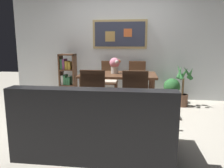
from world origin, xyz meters
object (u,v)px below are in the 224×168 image
dining_chair_far_right (137,78)px  flower_vase (115,64)px  leather_couch (95,128)px  bookshelf (67,78)px  potted_ivy (172,89)px  potted_palm (183,89)px  dining_table (118,79)px  dining_chair_near_right (135,94)px  dining_chair_near_left (94,93)px  tv_remote (132,73)px  dining_chair_far_left (109,78)px

dining_chair_far_right → flower_vase: (-0.42, -0.75, 0.37)m
leather_couch → bookshelf: (-1.14, 2.40, 0.20)m
potted_ivy → potted_palm: bearing=-58.4°
bookshelf → flower_vase: 1.42m
leather_couch → dining_table: bearing=86.0°
dining_chair_near_right → potted_ivy: 1.80m
dining_table → leather_couch: leather_couch is taller
dining_chair_far_right → flower_vase: 0.94m
bookshelf → potted_palm: 2.58m
dining_chair_near_right → dining_chair_near_left: same height
bookshelf → potted_palm: bookshelf is taller
dining_chair_near_right → tv_remote: (-0.08, 0.80, 0.21)m
dining_chair_far_left → potted_palm: 1.63m
bookshelf → potted_palm: bearing=-5.0°
dining_chair_near_left → flower_vase: size_ratio=3.03×
dining_chair_near_left → leather_couch: bearing=-77.7°
dining_chair_far_left → dining_chair_near_left: bearing=-90.9°
leather_couch → dining_chair_near_right: bearing=62.4°
dining_chair_far_left → dining_chair_near_right: (0.62, -1.59, 0.00)m
dining_table → bookshelf: 1.45m
dining_chair_near_right → dining_chair_near_left: size_ratio=1.00×
dining_chair_far_right → bookshelf: 1.61m
dining_chair_near_right → dining_chair_near_left: 0.65m
potted_palm → flower_vase: bearing=-161.8°
dining_chair_near_left → potted_ivy: (1.44, 1.59, -0.22)m
potted_palm → flower_vase: size_ratio=2.97×
dining_table → flower_vase: size_ratio=4.75×
potted_ivy → dining_chair_far_left: bearing=-179.4°
bookshelf → potted_ivy: bookshelf is taller
potted_ivy → dining_chair_near_left: bearing=-132.0°
dining_chair_near_right → tv_remote: bearing=95.6°
bookshelf → potted_ivy: (2.38, 0.08, -0.20)m
dining_chair_far_right → bookshelf: (-1.60, -0.08, -0.02)m
dining_chair_far_left → dining_chair_far_right: bearing=1.1°
dining_chair_near_left → tv_remote: 0.99m
bookshelf → tv_remote: 1.69m
dining_table → tv_remote: bearing=-0.5°
dining_chair_far_left → potted_ivy: bearing=0.6°
dining_chair_far_left → dining_chair_near_right: same height
dining_table → potted_palm: bearing=21.1°
dining_chair_near_left → dining_chair_far_right: 1.72m
dining_chair_far_right → leather_couch: (-0.47, -2.47, -0.23)m
flower_vase → dining_chair_far_left: bearing=106.1°
potted_ivy → tv_remote: 1.27m
dining_chair_near_left → potted_palm: 2.08m
leather_couch → dining_chair_far_right: bearing=79.3°
dining_chair_far_left → leather_couch: (0.17, -2.46, -0.23)m
dining_chair_near_left → dining_chair_near_right: bearing=-1.1°
dining_chair_near_right → dining_chair_far_right: (0.01, 1.60, 0.00)m
dining_table → bookshelf: size_ratio=1.33×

